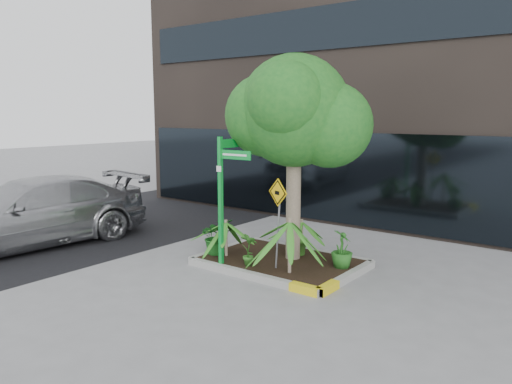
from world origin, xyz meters
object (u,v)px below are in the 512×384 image
Objects in this scene: tree at (295,111)px; street_sign_post at (224,189)px; cattle_sign at (278,208)px; parked_car at (30,213)px.

street_sign_post is (-0.91, -1.19, -1.57)m from tree.
cattle_sign is at bearing -79.82° from tree.
parked_car is 5.33m from street_sign_post.
tree reaches higher than parked_car.
tree is 2.46× the size of cattle_sign.
parked_car is (-5.97, -2.61, -2.45)m from tree.
tree is 2.06m from cattle_sign.
street_sign_post reaches higher than cattle_sign.
tree is 2.17m from street_sign_post.
parked_car is at bearing -156.39° from tree.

